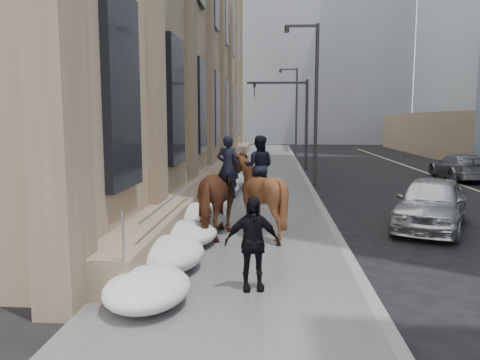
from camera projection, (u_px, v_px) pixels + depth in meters
name	position (u px, v px, depth m)	size (l,w,h in m)	color
ground	(236.00, 275.00, 10.13)	(140.00, 140.00, 0.00)	black
sidewalk	(254.00, 197.00, 20.02)	(5.00, 80.00, 0.12)	#4A4A4D
curb	(316.00, 198.00, 19.83)	(0.24, 80.00, 0.12)	slate
limestone_building	(177.00, 30.00, 29.11)	(6.10, 44.00, 18.00)	#8D795C
bg_building_mid	(296.00, 45.00, 67.41)	(30.00, 12.00, 28.00)	slate
bg_building_far	(234.00, 81.00, 80.49)	(24.00, 12.00, 20.00)	gray
streetlight_mid	(313.00, 95.00, 23.20)	(1.71, 0.24, 8.00)	#2D2D30
streetlight_far	(295.00, 106.00, 42.99)	(1.71, 0.24, 8.00)	#2D2D30
traffic_signal	(293.00, 110.00, 31.24)	(4.10, 0.22, 6.00)	#2D2D30
snow_bank	(216.00, 194.00, 18.19)	(1.70, 18.10, 0.76)	silver
mounted_horse_left	(226.00, 194.00, 12.90)	(1.60, 2.86, 2.80)	#482415
mounted_horse_right	(258.00, 192.00, 13.00)	(2.11, 2.31, 2.80)	#4B2915
pedestrian	(252.00, 243.00, 8.88)	(1.06, 0.44, 1.81)	black
car_silver	(431.00, 203.00, 14.42)	(1.90, 4.72, 1.61)	#B5B9BE
car_grey	(459.00, 167.00, 26.14)	(2.05, 5.05, 1.46)	slate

